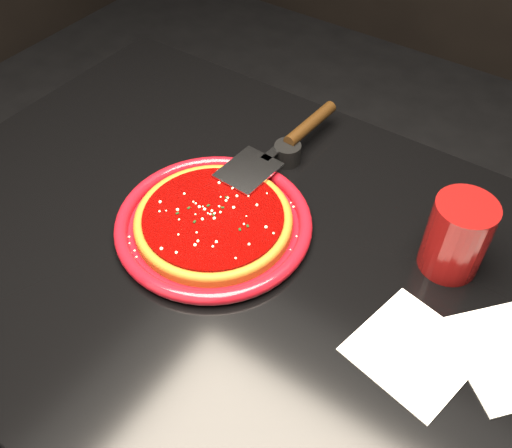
{
  "coord_description": "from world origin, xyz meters",
  "views": [
    {
      "loc": [
        0.31,
        -0.45,
        1.41
      ],
      "look_at": [
        -0.04,
        0.04,
        0.77
      ],
      "focal_mm": 40.0,
      "sensor_mm": 36.0,
      "label": 1
    }
  ],
  "objects_px": {
    "plate": "(214,223)",
    "cup": "(457,236)",
    "table": "(258,381)",
    "ramekin": "(287,153)",
    "pizza_server": "(283,144)"
  },
  "relations": [
    {
      "from": "table",
      "to": "pizza_server",
      "type": "distance_m",
      "value": 0.48
    },
    {
      "from": "plate",
      "to": "pizza_server",
      "type": "height_order",
      "value": "pizza_server"
    },
    {
      "from": "plate",
      "to": "cup",
      "type": "relative_size",
      "value": 2.53
    },
    {
      "from": "pizza_server",
      "to": "table",
      "type": "bearing_deg",
      "value": -62.23
    },
    {
      "from": "table",
      "to": "ramekin",
      "type": "height_order",
      "value": "ramekin"
    },
    {
      "from": "pizza_server",
      "to": "ramekin",
      "type": "height_order",
      "value": "pizza_server"
    },
    {
      "from": "plate",
      "to": "cup",
      "type": "bearing_deg",
      "value": 23.08
    },
    {
      "from": "plate",
      "to": "ramekin",
      "type": "distance_m",
      "value": 0.2
    },
    {
      "from": "ramekin",
      "to": "pizza_server",
      "type": "bearing_deg",
      "value": -132.34
    },
    {
      "from": "pizza_server",
      "to": "plate",
      "type": "bearing_deg",
      "value": -86.99
    },
    {
      "from": "cup",
      "to": "ramekin",
      "type": "relative_size",
      "value": 2.61
    },
    {
      "from": "plate",
      "to": "ramekin",
      "type": "relative_size",
      "value": 6.59
    },
    {
      "from": "table",
      "to": "ramekin",
      "type": "distance_m",
      "value": 0.46
    },
    {
      "from": "plate",
      "to": "ramekin",
      "type": "height_order",
      "value": "ramekin"
    },
    {
      "from": "plate",
      "to": "pizza_server",
      "type": "relative_size",
      "value": 0.94
    }
  ]
}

